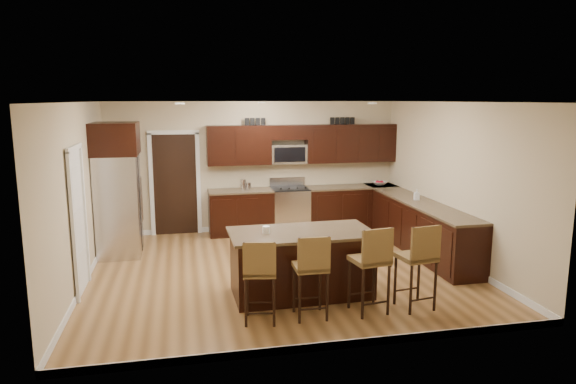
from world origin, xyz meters
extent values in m
plane|color=olive|center=(0.00, 0.00, 0.00)|extent=(6.00, 6.00, 0.00)
plane|color=silver|center=(0.00, 0.00, 2.70)|extent=(6.00, 6.00, 0.00)
plane|color=#C4B38E|center=(0.00, 2.75, 1.35)|extent=(6.00, 0.00, 6.00)
plane|color=#C4B38E|center=(-3.00, 0.00, 1.35)|extent=(0.00, 5.50, 5.50)
plane|color=#C4B38E|center=(3.00, 0.00, 1.35)|extent=(0.00, 5.50, 5.50)
cube|color=black|center=(-0.35, 2.45, 0.44)|extent=(1.30, 0.60, 0.88)
cube|color=black|center=(2.03, 2.45, 0.44)|extent=(1.94, 0.60, 0.88)
cube|color=black|center=(2.70, 0.48, 0.44)|extent=(0.60, 3.35, 0.88)
cube|color=brown|center=(-0.35, 2.45, 0.90)|extent=(1.30, 0.63, 0.04)
cube|color=brown|center=(2.03, 2.45, 0.90)|extent=(1.94, 0.63, 0.04)
cube|color=brown|center=(2.70, 0.48, 0.90)|extent=(0.63, 3.35, 0.04)
cube|color=black|center=(-0.35, 2.58, 1.82)|extent=(1.30, 0.33, 0.80)
cube|color=black|center=(2.03, 2.58, 1.82)|extent=(1.94, 0.33, 0.80)
cube|color=black|center=(0.68, 2.58, 2.07)|extent=(0.76, 0.33, 0.30)
cube|color=silver|center=(0.68, 2.45, 0.45)|extent=(0.76, 0.64, 0.90)
cube|color=black|center=(0.68, 2.45, 0.91)|extent=(0.76, 0.60, 0.03)
cube|color=black|center=(0.68, 2.15, 0.45)|extent=(0.65, 0.01, 0.45)
cube|color=silver|center=(0.68, 2.72, 1.02)|extent=(0.76, 0.05, 0.18)
cube|color=silver|center=(0.68, 2.60, 1.62)|extent=(0.76, 0.31, 0.40)
cube|color=black|center=(-1.65, 2.73, 1.03)|extent=(0.85, 0.03, 2.06)
cube|color=white|center=(-2.98, -0.30, 1.02)|extent=(0.03, 0.80, 2.04)
cube|color=black|center=(0.10, -1.05, 0.44)|extent=(1.93, 0.99, 0.88)
cube|color=brown|center=(0.10, -1.05, 0.90)|extent=(2.03, 1.09, 0.04)
cube|color=black|center=(0.10, -1.05, 0.04)|extent=(1.85, 0.91, 0.09)
cube|color=brown|center=(-0.61, -1.83, 0.65)|extent=(0.46, 0.46, 0.06)
cube|color=brown|center=(-0.64, -2.01, 0.86)|extent=(0.40, 0.11, 0.43)
cylinder|color=black|center=(-0.78, -2.00, 0.31)|extent=(0.03, 0.03, 0.62)
cylinder|color=black|center=(-0.44, -2.00, 0.31)|extent=(0.03, 0.03, 0.62)
cylinder|color=black|center=(-0.78, -1.66, 0.31)|extent=(0.03, 0.03, 0.62)
cylinder|color=black|center=(-0.44, -1.66, 0.31)|extent=(0.03, 0.03, 0.62)
cube|color=brown|center=(0.03, -1.83, 0.66)|extent=(0.42, 0.42, 0.06)
cube|color=brown|center=(0.03, -2.02, 0.88)|extent=(0.41, 0.05, 0.44)
cylinder|color=black|center=(-0.14, -2.01, 0.32)|extent=(0.04, 0.04, 0.63)
cylinder|color=black|center=(0.21, -2.01, 0.32)|extent=(0.04, 0.04, 0.63)
cylinder|color=black|center=(-0.14, -1.66, 0.32)|extent=(0.04, 0.04, 0.63)
cylinder|color=black|center=(0.21, -1.66, 0.32)|extent=(0.04, 0.04, 0.63)
cube|color=brown|center=(0.82, -1.83, 0.70)|extent=(0.49, 0.49, 0.06)
cube|color=brown|center=(0.85, -2.02, 0.93)|extent=(0.43, 0.11, 0.46)
cylinder|color=black|center=(0.63, -2.02, 0.33)|extent=(0.04, 0.04, 0.67)
cylinder|color=black|center=(1.00, -2.02, 0.33)|extent=(0.04, 0.04, 0.67)
cylinder|color=black|center=(0.63, -1.65, 0.33)|extent=(0.04, 0.04, 0.67)
cylinder|color=black|center=(1.00, -1.65, 0.33)|extent=(0.04, 0.04, 0.67)
cube|color=silver|center=(-2.62, 1.47, 0.90)|extent=(0.72, 0.90, 1.79)
cube|color=black|center=(-2.26, 1.47, 0.90)|extent=(0.01, 0.02, 1.70)
cylinder|color=silver|center=(-2.23, 1.39, 0.99)|extent=(0.02, 0.02, 0.80)
cylinder|color=silver|center=(-2.23, 1.55, 0.99)|extent=(0.02, 0.02, 0.80)
cube|color=black|center=(-2.62, 1.47, 2.07)|extent=(0.78, 0.96, 0.56)
cube|color=brown|center=(1.28, 1.83, 0.01)|extent=(1.07, 0.89, 0.01)
imported|color=silver|center=(2.66, 2.45, 0.96)|extent=(0.32, 0.32, 0.08)
imported|color=#B2B2B2|center=(2.70, 0.74, 1.02)|extent=(0.10, 0.10, 0.20)
cylinder|color=silver|center=(-0.30, 2.45, 1.03)|extent=(0.12, 0.12, 0.21)
cylinder|color=silver|center=(-0.19, 2.45, 0.99)|extent=(0.11, 0.11, 0.15)
cylinder|color=white|center=(-0.40, -1.05, 0.97)|extent=(0.10, 0.10, 0.10)
cube|color=brown|center=(1.47, -1.83, 0.70)|extent=(0.49, 0.49, 0.06)
cube|color=brown|center=(1.50, -2.02, 0.93)|extent=(0.43, 0.11, 0.46)
cylinder|color=black|center=(1.28, -2.02, 0.33)|extent=(0.04, 0.04, 0.67)
cylinder|color=black|center=(1.65, -2.02, 0.33)|extent=(0.04, 0.04, 0.67)
cylinder|color=black|center=(1.28, -1.65, 0.33)|extent=(0.04, 0.04, 0.67)
cylinder|color=black|center=(1.65, -1.65, 0.33)|extent=(0.04, 0.04, 0.67)
camera|label=1|loc=(-1.51, -7.82, 2.74)|focal=32.00mm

